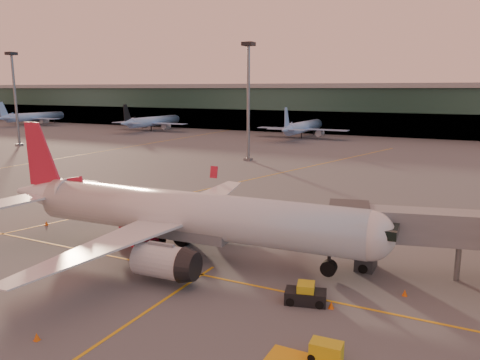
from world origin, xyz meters
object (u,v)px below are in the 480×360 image
at_px(catering_truck, 137,215).
at_px(pushback_tug, 306,295).
at_px(gpu_cart, 326,352).
at_px(main_airplane, 178,215).

height_order(catering_truck, pushback_tug, catering_truck).
distance_m(catering_truck, gpu_cart, 26.98).
relative_size(main_airplane, catering_truck, 5.64).
relative_size(catering_truck, gpu_cart, 3.62).
bearing_deg(main_airplane, catering_truck, 164.93).
xyz_separation_m(gpu_cart, pushback_tug, (-3.54, 6.62, 0.08)).
height_order(catering_truck, gpu_cart, catering_truck).
xyz_separation_m(catering_truck, gpu_cart, (23.88, -12.32, -2.37)).
distance_m(main_airplane, pushback_tug, 15.41).
bearing_deg(main_airplane, gpu_cart, -35.03).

